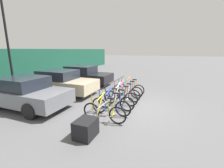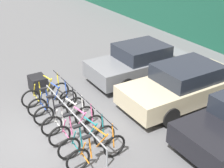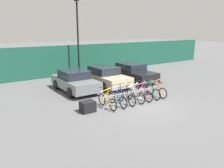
{
  "view_description": "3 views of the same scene",
  "coord_description": "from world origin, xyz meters",
  "px_view_note": "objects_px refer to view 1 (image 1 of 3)",
  "views": [
    {
      "loc": [
        -6.35,
        -1.61,
        2.6
      ],
      "look_at": [
        1.29,
        1.41,
        0.69
      ],
      "focal_mm": 24.0,
      "sensor_mm": 36.0,
      "label": 1
    },
    {
      "loc": [
        7.38,
        -2.41,
        5.42
      ],
      "look_at": [
        0.08,
        2.06,
        1.12
      ],
      "focal_mm": 50.0,
      "sensor_mm": 36.0,
      "label": 2
    },
    {
      "loc": [
        -7.61,
        -8.48,
        4.02
      ],
      "look_at": [
        -0.57,
        1.78,
        0.87
      ],
      "focal_mm": 35.0,
      "sensor_mm": 36.0,
      "label": 3
    }
  ],
  "objects_px": {
    "bike_rack": "(117,95)",
    "car_beige": "(60,82)",
    "car_black": "(82,75)",
    "bicycle_orange": "(130,89)",
    "car_grey": "(25,93)",
    "cargo_crate": "(86,128)",
    "bicycle_pink": "(124,94)",
    "bicycle_blue": "(111,106)",
    "bicycle_yellow": "(104,112)",
    "bicycle_white": "(120,97)",
    "bicycle_black": "(116,101)",
    "bicycle_teal": "(127,91)",
    "lamp_post": "(6,34)"
  },
  "relations": [
    {
      "from": "bicycle_white",
      "to": "car_grey",
      "type": "xyz_separation_m",
      "value": [
        -1.86,
        3.91,
        0.31
      ]
    },
    {
      "from": "bicycle_pink",
      "to": "bicycle_orange",
      "type": "xyz_separation_m",
      "value": [
        1.14,
        0.0,
        0.0
      ]
    },
    {
      "from": "bicycle_black",
      "to": "bicycle_pink",
      "type": "xyz_separation_m",
      "value": [
        1.22,
        0.0,
        0.0
      ]
    },
    {
      "from": "car_grey",
      "to": "car_black",
      "type": "relative_size",
      "value": 0.92
    },
    {
      "from": "bicycle_black",
      "to": "car_grey",
      "type": "relative_size",
      "value": 0.42
    },
    {
      "from": "bike_rack",
      "to": "car_beige",
      "type": "relative_size",
      "value": 0.93
    },
    {
      "from": "bicycle_blue",
      "to": "bicycle_pink",
      "type": "distance_m",
      "value": 1.79
    },
    {
      "from": "bike_rack",
      "to": "car_beige",
      "type": "distance_m",
      "value": 3.93
    },
    {
      "from": "car_beige",
      "to": "car_black",
      "type": "xyz_separation_m",
      "value": [
        2.56,
        0.06,
        -0.0
      ]
    },
    {
      "from": "bike_rack",
      "to": "bicycle_blue",
      "type": "distance_m",
      "value": 1.16
    },
    {
      "from": "bicycle_pink",
      "to": "cargo_crate",
      "type": "distance_m",
      "value": 3.54
    },
    {
      "from": "bicycle_pink",
      "to": "bicycle_teal",
      "type": "xyz_separation_m",
      "value": [
        0.62,
        0.0,
        0.0
      ]
    },
    {
      "from": "bicycle_pink",
      "to": "car_black",
      "type": "relative_size",
      "value": 0.39
    },
    {
      "from": "bicycle_yellow",
      "to": "bicycle_blue",
      "type": "relative_size",
      "value": 1.0
    },
    {
      "from": "bicycle_teal",
      "to": "cargo_crate",
      "type": "height_order",
      "value": "bicycle_teal"
    },
    {
      "from": "bike_rack",
      "to": "car_grey",
      "type": "xyz_separation_m",
      "value": [
        -1.79,
        3.76,
        0.2
      ]
    },
    {
      "from": "bike_rack",
      "to": "bicycle_black",
      "type": "height_order",
      "value": "bicycle_black"
    },
    {
      "from": "bicycle_white",
      "to": "car_black",
      "type": "distance_m",
      "value": 5.14
    },
    {
      "from": "bicycle_pink",
      "to": "car_grey",
      "type": "relative_size",
      "value": 0.42
    },
    {
      "from": "cargo_crate",
      "to": "car_black",
      "type": "bearing_deg",
      "value": 33.32
    },
    {
      "from": "bicycle_blue",
      "to": "car_black",
      "type": "distance_m",
      "value": 5.95
    },
    {
      "from": "bicycle_yellow",
      "to": "bicycle_orange",
      "type": "bearing_deg",
      "value": -1.0
    },
    {
      "from": "bicycle_orange",
      "to": "car_grey",
      "type": "distance_m",
      "value": 5.31
    },
    {
      "from": "cargo_crate",
      "to": "bicycle_white",
      "type": "bearing_deg",
      "value": -1.96
    },
    {
      "from": "bicycle_white",
      "to": "car_black",
      "type": "xyz_separation_m",
      "value": [
        3.11,
        4.09,
        0.31
      ]
    },
    {
      "from": "car_beige",
      "to": "lamp_post",
      "type": "distance_m",
      "value": 4.87
    },
    {
      "from": "car_beige",
      "to": "bicycle_yellow",
      "type": "bearing_deg",
      "value": -120.83
    },
    {
      "from": "bike_rack",
      "to": "bicycle_pink",
      "type": "relative_size",
      "value": 2.41
    },
    {
      "from": "bicycle_white",
      "to": "bike_rack",
      "type": "bearing_deg",
      "value": 113.06
    },
    {
      "from": "bicycle_blue",
      "to": "cargo_crate",
      "type": "xyz_separation_m",
      "value": [
        -1.75,
        0.1,
        -0.1
      ]
    },
    {
      "from": "car_grey",
      "to": "bicycle_black",
      "type": "bearing_deg",
      "value": -72.66
    },
    {
      "from": "bicycle_yellow",
      "to": "bicycle_black",
      "type": "xyz_separation_m",
      "value": [
        1.22,
        0.0,
        0.0
      ]
    },
    {
      "from": "bicycle_orange",
      "to": "car_black",
      "type": "distance_m",
      "value": 4.33
    },
    {
      "from": "car_black",
      "to": "lamp_post",
      "type": "bearing_deg",
      "value": 124.34
    },
    {
      "from": "bicycle_teal",
      "to": "cargo_crate",
      "type": "distance_m",
      "value": 4.16
    },
    {
      "from": "bicycle_teal",
      "to": "bicycle_white",
      "type": "bearing_deg",
      "value": -176.73
    },
    {
      "from": "bicycle_yellow",
      "to": "bicycle_black",
      "type": "relative_size",
      "value": 1.0
    },
    {
      "from": "bicycle_blue",
      "to": "car_grey",
      "type": "height_order",
      "value": "car_grey"
    },
    {
      "from": "bicycle_pink",
      "to": "car_black",
      "type": "bearing_deg",
      "value": 58.3
    },
    {
      "from": "bicycle_yellow",
      "to": "bicycle_black",
      "type": "distance_m",
      "value": 1.22
    },
    {
      "from": "car_black",
      "to": "bicycle_white",
      "type": "bearing_deg",
      "value": -127.24
    },
    {
      "from": "bicycle_pink",
      "to": "car_beige",
      "type": "bearing_deg",
      "value": 90.57
    },
    {
      "from": "car_beige",
      "to": "bicycle_black",
      "type": "bearing_deg",
      "value": -106.36
    },
    {
      "from": "car_beige",
      "to": "cargo_crate",
      "type": "relative_size",
      "value": 6.36
    },
    {
      "from": "bicycle_pink",
      "to": "bicycle_teal",
      "type": "relative_size",
      "value": 1.0
    },
    {
      "from": "bicycle_orange",
      "to": "lamp_post",
      "type": "height_order",
      "value": "lamp_post"
    },
    {
      "from": "bicycle_yellow",
      "to": "lamp_post",
      "type": "relative_size",
      "value": 0.27
    },
    {
      "from": "bicycle_pink",
      "to": "bicycle_orange",
      "type": "height_order",
      "value": "same"
    },
    {
      "from": "bicycle_blue",
      "to": "car_beige",
      "type": "height_order",
      "value": "car_beige"
    },
    {
      "from": "bicycle_white",
      "to": "cargo_crate",
      "type": "height_order",
      "value": "bicycle_white"
    }
  ]
}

